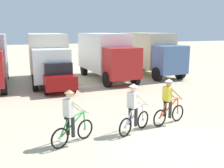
% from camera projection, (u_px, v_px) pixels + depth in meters
% --- Properties ---
extents(ground_plane, '(120.00, 120.00, 0.00)m').
position_uv_depth(ground_plane, '(169.00, 141.00, 8.91)').
color(ground_plane, beige).
extents(box_truck_cream_rv, '(2.75, 6.87, 3.35)m').
position_uv_depth(box_truck_cream_rv, '(48.00, 55.00, 18.52)').
color(box_truck_cream_rv, beige).
rests_on(box_truck_cream_rv, ground).
extents(box_truck_avon_van, '(2.60, 6.83, 3.35)m').
position_uv_depth(box_truck_avon_van, '(106.00, 54.00, 19.57)').
color(box_truck_avon_van, white).
rests_on(box_truck_avon_van, ground).
extents(box_truck_tan_camper, '(2.73, 6.87, 3.35)m').
position_uv_depth(box_truck_tan_camper, '(149.00, 52.00, 21.51)').
color(box_truck_tan_camper, '#CCB78E').
rests_on(box_truck_tan_camper, ground).
extents(sedan_parked, '(1.80, 4.21, 1.76)m').
position_uv_depth(sedan_parked, '(56.00, 75.00, 16.24)').
color(sedan_parked, maroon).
rests_on(sedan_parked, ground).
extents(cyclist_orange_shirt, '(1.58, 0.87, 1.82)m').
position_uv_depth(cyclist_orange_shirt, '(71.00, 119.00, 8.47)').
color(cyclist_orange_shirt, black).
rests_on(cyclist_orange_shirt, ground).
extents(cyclist_cowboy_hat, '(1.57, 0.88, 1.82)m').
position_uv_depth(cyclist_cowboy_hat, '(134.00, 110.00, 9.40)').
color(cyclist_cowboy_hat, black).
rests_on(cyclist_cowboy_hat, ground).
extents(cyclist_near_camera, '(1.68, 0.64, 1.82)m').
position_uv_depth(cyclist_near_camera, '(169.00, 103.00, 10.27)').
color(cyclist_near_camera, black).
rests_on(cyclist_near_camera, ground).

